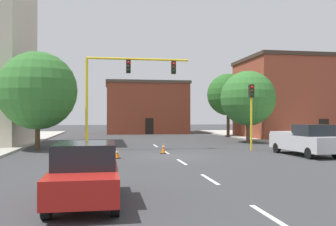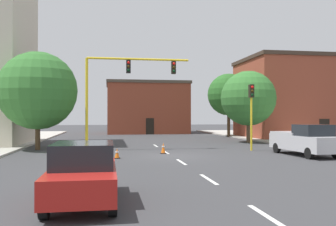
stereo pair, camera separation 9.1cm
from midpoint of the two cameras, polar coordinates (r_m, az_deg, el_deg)
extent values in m
plane|color=#38383A|center=(23.11, 0.54, -6.71)|extent=(160.00, 160.00, 0.00)
cube|color=#B2ADA3|center=(35.26, 20.01, -4.40)|extent=(6.00, 56.00, 0.14)
cube|color=silver|center=(9.83, 15.39, -15.30)|extent=(0.16, 2.40, 0.01)
cube|color=silver|center=(14.89, 6.32, -10.19)|extent=(0.16, 2.40, 0.01)
cube|color=silver|center=(20.18, 2.03, -7.61)|extent=(0.16, 2.40, 0.01)
cube|color=silver|center=(25.56, -0.44, -6.09)|extent=(0.16, 2.40, 0.01)
cube|color=silver|center=(30.98, -2.04, -5.10)|extent=(0.16, 2.40, 0.01)
cube|color=brown|center=(54.13, -3.52, 0.60)|extent=(11.36, 9.16, 7.00)
cube|color=#4C4238|center=(54.32, -3.51, 4.50)|extent=(11.66, 9.46, 0.40)
cube|color=black|center=(49.56, -2.96, -2.08)|extent=(1.10, 0.06, 2.20)
cube|color=brown|center=(45.19, 19.80, 1.94)|extent=(13.10, 9.36, 8.74)
cube|color=#3D2D23|center=(45.61, 19.78, 7.68)|extent=(13.40, 9.66, 0.40)
cube|color=black|center=(41.13, 23.02, -2.38)|extent=(1.10, 0.06, 2.20)
cube|color=yellow|center=(27.41, -12.64, -5.13)|extent=(1.80, 1.20, 0.55)
cylinder|color=yellow|center=(27.34, -12.63, 1.93)|extent=(0.20, 0.20, 6.20)
cylinder|color=yellow|center=(27.70, -4.69, 8.34)|extent=(7.57, 0.16, 0.16)
cube|color=black|center=(27.56, -6.27, 7.18)|extent=(0.32, 0.36, 0.95)
sphere|color=red|center=(27.41, -6.25, 7.80)|extent=(0.20, 0.20, 0.20)
sphere|color=#38280A|center=(27.38, -6.25, 7.22)|extent=(0.20, 0.20, 0.20)
sphere|color=black|center=(27.34, -6.25, 6.64)|extent=(0.20, 0.20, 0.20)
cube|color=black|center=(27.96, 0.77, 7.07)|extent=(0.32, 0.36, 0.95)
sphere|color=red|center=(27.81, 0.84, 7.68)|extent=(0.20, 0.20, 0.20)
sphere|color=#38280A|center=(27.77, 0.84, 7.11)|extent=(0.20, 0.20, 0.20)
sphere|color=black|center=(27.74, 0.84, 6.53)|extent=(0.20, 0.20, 0.20)
cylinder|color=yellow|center=(27.30, 12.73, -0.69)|extent=(0.14, 0.14, 4.80)
cube|color=black|center=(27.36, 12.73, 3.35)|extent=(0.32, 0.36, 0.95)
sphere|color=red|center=(27.21, 12.88, 3.95)|extent=(0.20, 0.20, 0.20)
sphere|color=#38280A|center=(27.19, 12.88, 3.36)|extent=(0.20, 0.20, 0.20)
sphere|color=black|center=(27.17, 12.88, 2.77)|extent=(0.20, 0.20, 0.20)
cylinder|color=brown|center=(35.39, 12.26, -2.70)|extent=(0.36, 0.36, 2.24)
sphere|color=#33702D|center=(35.40, 12.25, 2.25)|extent=(5.17, 5.17, 5.17)
cylinder|color=#4C3823|center=(44.56, 9.27, -1.62)|extent=(0.36, 0.36, 3.19)
sphere|color=#286023|center=(44.62, 9.27, 2.85)|extent=(5.03, 5.03, 5.03)
cylinder|color=#4C3823|center=(28.85, -19.71, -3.22)|extent=(0.36, 0.36, 2.22)
sphere|color=#33702D|center=(28.88, -19.69, 3.30)|extent=(5.78, 5.78, 5.78)
cube|color=#BCBCC1|center=(24.94, 20.35, -4.34)|extent=(2.34, 5.52, 0.95)
cube|color=#1E2328|center=(24.15, 21.52, -2.51)|extent=(1.95, 1.91, 0.70)
cube|color=#BCBCC1|center=(25.91, 18.90, -2.97)|extent=(2.17, 2.93, 0.16)
cylinder|color=black|center=(24.01, 24.58, -5.62)|extent=(0.26, 0.69, 0.68)
cylinder|color=black|center=(22.96, 21.01, -5.87)|extent=(0.26, 0.69, 0.68)
cylinder|color=black|center=(27.00, 19.80, -5.05)|extent=(0.26, 0.69, 0.68)
cylinder|color=black|center=(26.07, 16.46, -5.22)|extent=(0.26, 0.69, 0.68)
cube|color=#B21E19|center=(11.02, -13.00, -10.02)|extent=(1.85, 4.50, 0.70)
cube|color=#1E2328|center=(11.03, -12.96, -6.34)|extent=(1.70, 2.30, 0.70)
cylinder|color=black|center=(12.66, -16.35, -10.37)|extent=(0.22, 0.68, 0.68)
cylinder|color=black|center=(12.57, -8.74, -10.45)|extent=(0.22, 0.68, 0.68)
cylinder|color=black|center=(9.69, -18.60, -13.46)|extent=(0.22, 0.68, 0.68)
cylinder|color=black|center=(9.57, -8.52, -13.64)|extent=(0.22, 0.68, 0.68)
cube|color=black|center=(24.61, -0.83, -6.28)|extent=(0.36, 0.36, 0.04)
cone|color=orange|center=(24.57, -0.83, -5.42)|extent=(0.28, 0.28, 0.70)
cylinder|color=white|center=(24.57, -0.83, -5.23)|extent=(0.19, 0.19, 0.08)
cube|color=black|center=(22.02, -8.01, -6.96)|extent=(0.36, 0.36, 0.04)
cone|color=orange|center=(21.99, -8.01, -6.19)|extent=(0.28, 0.28, 0.56)
cylinder|color=white|center=(21.98, -8.01, -6.01)|extent=(0.19, 0.19, 0.08)
camera|label=1|loc=(0.05, -90.10, 0.00)|focal=39.20mm
camera|label=2|loc=(0.05, 89.90, 0.00)|focal=39.20mm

